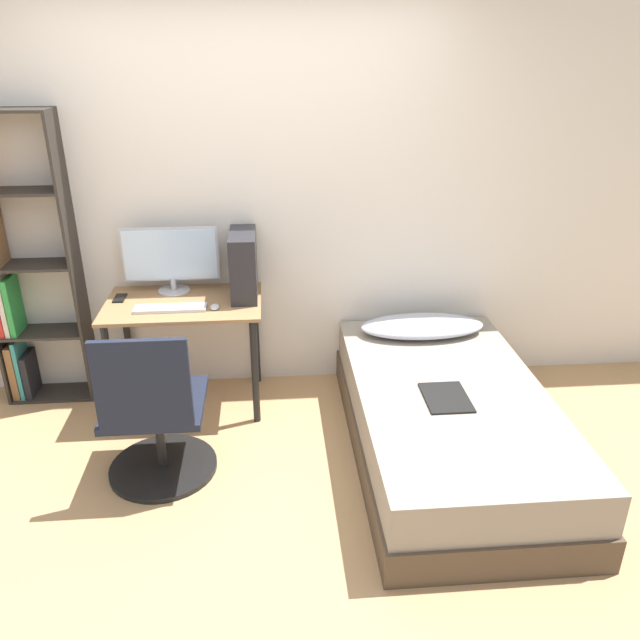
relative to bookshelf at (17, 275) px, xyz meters
The scene contains 13 objects.
ground_plane 2.16m from the bookshelf, 42.88° to the right, with size 14.00×14.00×0.00m, color tan.
wall_back 1.50m from the bookshelf, ahead, with size 8.00×0.05×2.50m.
desk 1.08m from the bookshelf, 10.07° to the right, with size 0.96×0.61×0.73m.
bookshelf is the anchor object (origin of this frame).
office_chair 1.44m from the bookshelf, 45.25° to the right, with size 0.60×0.60×0.93m.
bed 2.79m from the bookshelf, 18.44° to the right, with size 1.08×1.96×0.43m.
pillow 2.61m from the bookshelf, ahead, with size 0.82×0.36×0.11m.
magazine 2.73m from the bookshelf, 20.93° to the right, with size 0.24×0.32×0.01m.
monitor 0.96m from the bookshelf, ahead, with size 0.60×0.20×0.42m.
keyboard 1.03m from the bookshelf, 17.41° to the right, with size 0.43×0.11×0.02m.
pc_tower 1.42m from the bookshelf, ahead, with size 0.16×0.40×0.41m.
mouse 1.29m from the bookshelf, 13.85° to the right, with size 0.06×0.09×0.02m.
phone 0.66m from the bookshelf, ahead, with size 0.07×0.14×0.01m.
Camera 1 is at (0.14, -2.48, 2.21)m, focal length 35.00 mm.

